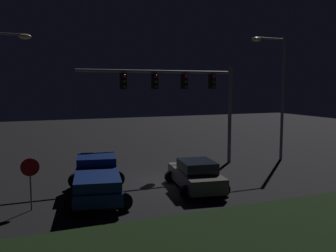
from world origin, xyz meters
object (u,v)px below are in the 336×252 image
Objects in this scene: pickup_truck at (97,177)px; traffic_signal_gantry at (185,89)px; stop_sign at (30,174)px; street_lamp_left at (1,87)px; street_lamp_right at (277,84)px; car_sedan at (196,175)px.

traffic_signal_gantry is (6.62, 4.59, 4.03)m from pickup_truck.
street_lamp_left is at bearing 100.27° from stop_sign.
street_lamp_right reaches higher than pickup_truck.
car_sedan is at bearing -151.66° from street_lamp_right.
car_sedan is 11.97m from street_lamp_left.
street_lamp_left reaches higher than traffic_signal_gantry.
pickup_truck is 0.69× the size of street_lamp_left.
street_lamp_right reaches higher than street_lamp_left.
traffic_signal_gantry reaches higher than car_sedan.
street_lamp_left is 0.96× the size of street_lamp_right.
street_lamp_left is 3.70× the size of stop_sign.
traffic_signal_gantry is 1.25× the size of street_lamp_left.
pickup_truck is at bearing -145.26° from traffic_signal_gantry.
pickup_truck is 4.93m from car_sedan.
stop_sign is (-9.55, -5.31, -3.47)m from traffic_signal_gantry.
traffic_signal_gantry is 11.46m from stop_sign.
stop_sign is at bearing -79.73° from street_lamp_left.
pickup_truck reaches higher than car_sedan.
pickup_truck is 1.23× the size of car_sedan.
street_lamp_left is 7.71m from stop_sign.
stop_sign is (1.22, -6.71, -3.59)m from street_lamp_left.
stop_sign is at bearing 100.16° from car_sedan.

